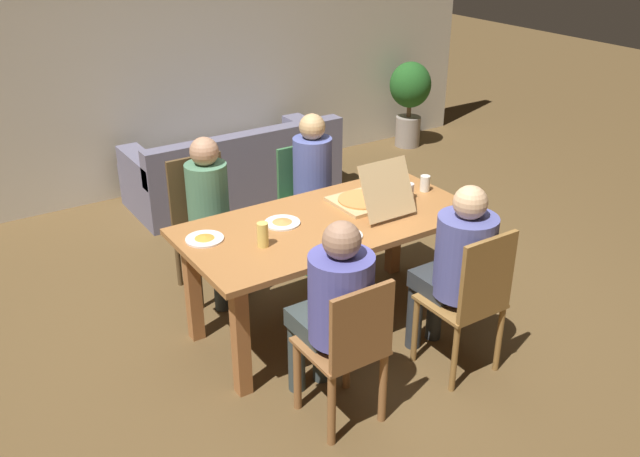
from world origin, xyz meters
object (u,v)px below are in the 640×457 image
at_px(pizza_box_0, 367,199).
at_px(chair_0, 349,350).
at_px(chair_2, 472,297).
at_px(potted_plant, 410,94).
at_px(person_2, 458,261).
at_px(drinking_glass_0, 400,175).
at_px(plate_1, 344,235).
at_px(person_0, 335,302).
at_px(plate_0, 282,222).
at_px(person_1, 317,181).
at_px(person_3, 212,207).
at_px(chair_1, 307,200).
at_px(couch, 235,172).
at_px(plate_2, 205,238).
at_px(chair_3, 204,217).
at_px(drinking_glass_1, 409,191).
at_px(drinking_glass_2, 425,183).
at_px(drinking_glass_3, 263,235).
at_px(dining_table, 329,236).

bearing_deg(pizza_box_0, chair_0, -130.59).
xyz_separation_m(chair_2, potted_plant, (2.42, 3.48, 0.07)).
bearing_deg(person_2, drinking_glass_0, 69.48).
relative_size(chair_2, plate_1, 4.24).
height_order(person_0, plate_0, person_0).
xyz_separation_m(person_1, person_2, (0.00, -1.52, 0.01)).
bearing_deg(person_1, person_3, 178.75).
bearing_deg(drinking_glass_0, chair_1, 120.35).
bearing_deg(chair_1, couch, 87.40).
xyz_separation_m(chair_0, plate_0, (0.18, 0.99, 0.30)).
distance_m(chair_1, plate_2, 1.41).
relative_size(chair_1, chair_3, 0.93).
xyz_separation_m(drinking_glass_1, drinking_glass_2, (0.18, 0.04, 0.00)).
relative_size(person_3, drinking_glass_3, 7.86).
height_order(person_0, plate_1, person_0).
distance_m(chair_1, couch, 1.40).
bearing_deg(chair_0, potted_plant, 46.51).
bearing_deg(plate_2, person_2, -38.56).
relative_size(person_1, potted_plant, 1.24).
xyz_separation_m(person_2, plate_0, (-0.67, 0.88, 0.08)).
height_order(person_3, plate_0, person_3).
bearing_deg(plate_1, person_0, -129.23).
bearing_deg(potted_plant, drinking_glass_0, -131.29).
distance_m(person_1, potted_plant, 3.03).
height_order(dining_table, person_3, person_3).
bearing_deg(drinking_glass_0, person_3, 156.93).
height_order(plate_2, drinking_glass_1, drinking_glass_1).
relative_size(person_0, person_1, 0.99).
xyz_separation_m(chair_0, potted_plant, (3.27, 3.45, 0.12)).
height_order(chair_0, person_1, person_1).
bearing_deg(plate_2, person_3, 61.96).
distance_m(chair_0, chair_2, 0.85).
bearing_deg(pizza_box_0, person_3, 136.92).
height_order(pizza_box_0, plate_2, pizza_box_0).
distance_m(person_1, person_2, 1.52).
distance_m(person_0, plate_0, 0.88).
relative_size(chair_0, person_0, 0.75).
bearing_deg(person_3, dining_table, -59.73).
xyz_separation_m(chair_2, drinking_glass_0, (0.38, 1.16, 0.29)).
bearing_deg(plate_1, drinking_glass_0, 30.99).
bearing_deg(plate_0, person_3, 105.22).
bearing_deg(plate_1, plate_0, 121.77).
distance_m(person_1, drinking_glass_0, 0.65).
xyz_separation_m(pizza_box_0, drinking_glass_1, (0.32, -0.05, 0.00)).
bearing_deg(plate_2, pizza_box_0, -6.65).
xyz_separation_m(person_0, person_2, (0.85, -0.02, 0.00)).
height_order(person_0, chair_2, person_0).
bearing_deg(plate_1, person_1, 65.92).
relative_size(chair_1, pizza_box_0, 1.72).
distance_m(plate_1, drinking_glass_2, 0.92).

